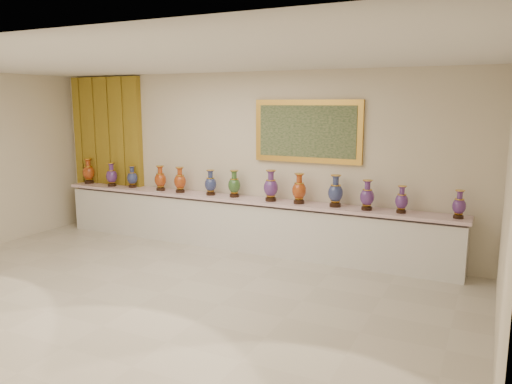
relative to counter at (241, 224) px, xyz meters
The scene contains 17 objects.
ground 2.31m from the counter, 90.00° to the right, with size 8.00×8.00×0.00m, color beige.
room 2.64m from the counter, behind, with size 8.00×8.00×8.00m.
counter is the anchor object (origin of this frame).
vase_0 3.50m from the counter, behind, with size 0.24×0.24×0.50m.
vase_1 2.85m from the counter, behind, with size 0.23×0.23×0.45m.
vase_2 2.42m from the counter, behind, with size 0.24×0.24×0.42m.
vase_3 1.77m from the counter, behind, with size 0.22×0.22×0.46m.
vase_4 1.38m from the counter, behind, with size 0.26×0.26×0.46m.
vase_5 0.88m from the counter, behind, with size 0.27×0.27×0.44m.
vase_6 0.68m from the counter, behind, with size 0.22×0.22×0.46m.
vase_7 0.91m from the counter, ahead, with size 0.26×0.26×0.51m.
vase_8 1.27m from the counter, ahead, with size 0.23×0.23×0.49m.
vase_9 1.80m from the counter, ahead, with size 0.26×0.26×0.50m.
vase_10 2.27m from the counter, ahead, with size 0.28×0.28×0.46m.
vase_11 2.75m from the counter, ahead, with size 0.21×0.21×0.40m.
vase_12 3.51m from the counter, ahead, with size 0.24×0.24×0.40m.
label_card 1.70m from the counter, behind, with size 0.10×0.06×0.00m, color white.
Camera 1 is at (3.88, -5.10, 2.50)m, focal length 35.00 mm.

